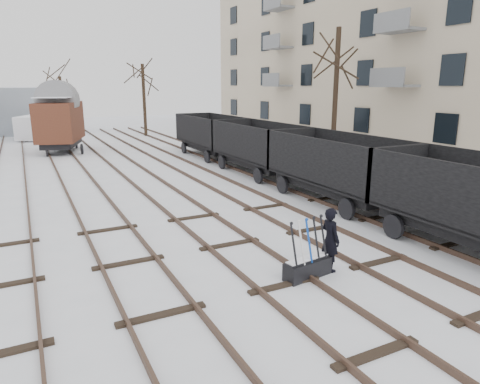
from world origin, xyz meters
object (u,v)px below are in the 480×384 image
(ground_frame, at_px, (307,266))
(panel_van, at_px, (37,127))
(worker, at_px, (330,239))
(box_van_wagon, at_px, (60,120))

(ground_frame, xyz_separation_m, panel_van, (-4.73, 33.83, 0.80))
(worker, height_order, panel_van, panel_van)
(box_van_wagon, distance_m, panel_van, 9.25)
(worker, relative_size, box_van_wagon, 0.30)
(panel_van, bearing_deg, ground_frame, -58.62)
(box_van_wagon, bearing_deg, worker, -63.76)
(ground_frame, bearing_deg, panel_van, 88.98)
(ground_frame, bearing_deg, worker, -1.38)
(worker, xyz_separation_m, panel_van, (-5.48, 33.73, 0.25))
(ground_frame, distance_m, panel_van, 34.17)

